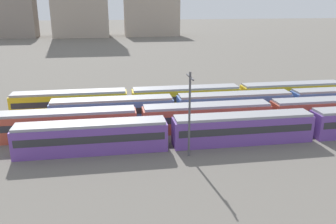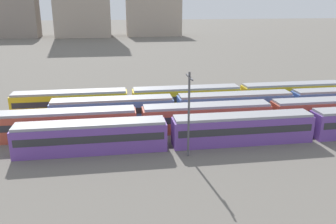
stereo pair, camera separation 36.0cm
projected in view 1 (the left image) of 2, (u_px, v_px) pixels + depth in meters
ground_plane at (96, 129)px, 49.68m from camera, size 600.00×600.00×0.00m
train_track_1 at (270, 113)px, 50.43m from camera, size 74.70×3.06×3.75m
catenary_pole_0 at (190, 111)px, 39.47m from camera, size 0.24×3.20×10.04m
distant_building_0 at (7, 14)px, 169.22m from camera, size 26.77×12.01×22.21m
distant_building_2 at (151, 17)px, 180.40m from camera, size 27.56×14.34×18.90m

